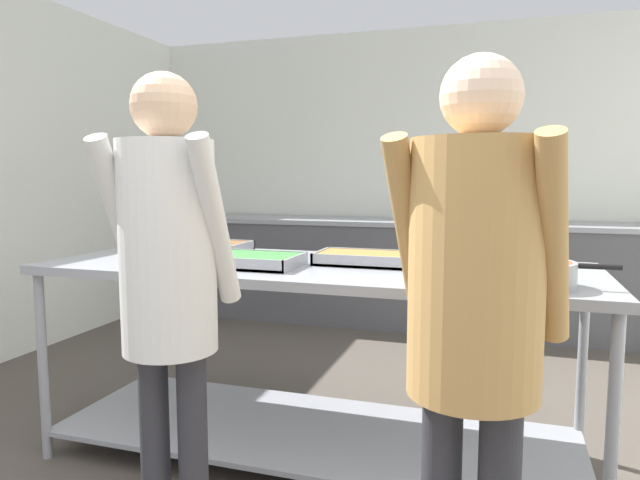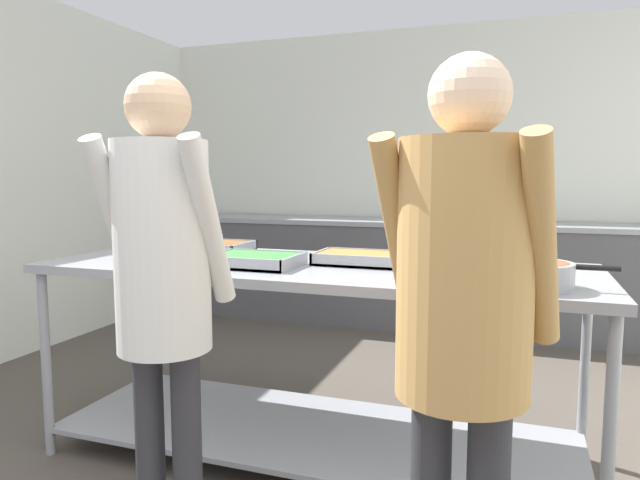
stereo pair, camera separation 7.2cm
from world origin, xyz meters
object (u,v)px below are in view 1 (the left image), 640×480
object	(u,v)px
serving_tray_greens	(206,247)
serving_tray_roast	(255,261)
water_bottle	(507,208)
plate_stack	(139,248)
broccoli_bowl	(435,270)
guest_serving_right	(169,265)
guest_serving_left	(475,296)
sauce_pan	(535,273)
serving_tray_vegetables	(365,259)

from	to	relation	value
serving_tray_greens	serving_tray_roast	size ratio (longest dim) A/B	1.11
water_bottle	plate_stack	bearing A→B (deg)	-127.16
serving_tray_roast	broccoli_bowl	size ratio (longest dim) A/B	1.88
serving_tray_roast	guest_serving_right	world-z (taller)	guest_serving_right
serving_tray_roast	guest_serving_left	world-z (taller)	guest_serving_left
broccoli_bowl	guest_serving_right	size ratio (longest dim) A/B	0.13
guest_serving_left	guest_serving_right	distance (m)	0.97
serving_tray_greens	guest_serving_right	distance (m)	1.15
plate_stack	sauce_pan	size ratio (longest dim) A/B	0.52
broccoli_bowl	serving_tray_roast	bearing A→B (deg)	173.39
sauce_pan	plate_stack	bearing A→B (deg)	168.46
serving_tray_greens	water_bottle	distance (m)	2.83
broccoli_bowl	guest_serving_left	world-z (taller)	guest_serving_left
guest_serving_left	guest_serving_right	bearing A→B (deg)	176.51
serving_tray_greens	broccoli_bowl	world-z (taller)	broccoli_bowl
serving_tray_greens	guest_serving_right	size ratio (longest dim) A/B	0.26
sauce_pan	guest_serving_right	size ratio (longest dim) A/B	0.26
serving_tray_roast	guest_serving_left	size ratio (longest dim) A/B	0.24
serving_tray_greens	water_bottle	size ratio (longest dim) A/B	1.62
plate_stack	serving_tray_roast	size ratio (longest dim) A/B	0.57
serving_tray_greens	broccoli_bowl	distance (m)	1.32
guest_serving_left	guest_serving_right	size ratio (longest dim) A/B	0.99
guest_serving_right	plate_stack	bearing A→B (deg)	129.76
broccoli_bowl	sauce_pan	size ratio (longest dim) A/B	0.48
broccoli_bowl	sauce_pan	bearing A→B (deg)	-4.21
plate_stack	serving_tray_roast	xyz separation A→B (m)	(0.80, -0.28, 0.01)
serving_tray_vegetables	guest_serving_left	size ratio (longest dim) A/B	0.27
serving_tray_roast	guest_serving_left	distance (m)	1.24
serving_tray_vegetables	guest_serving_left	distance (m)	1.11
sauce_pan	water_bottle	distance (m)	2.87
plate_stack	water_bottle	distance (m)	3.10
serving_tray_vegetables	broccoli_bowl	xyz separation A→B (m)	(0.35, -0.31, 0.01)
broccoli_bowl	sauce_pan	xyz separation A→B (m)	(0.36, -0.03, 0.01)
serving_tray_roast	guest_serving_left	bearing A→B (deg)	-37.86
guest_serving_left	water_bottle	bearing A→B (deg)	88.51
broccoli_bowl	water_bottle	size ratio (longest dim) A/B	0.77
broccoli_bowl	guest_serving_right	distance (m)	1.00
guest_serving_right	water_bottle	xyz separation A→B (m)	(1.06, 3.45, 0.03)
serving_tray_vegetables	broccoli_bowl	world-z (taller)	broccoli_bowl
serving_tray_greens	sauce_pan	xyz separation A→B (m)	(1.60, -0.48, 0.03)
broccoli_bowl	guest_serving_left	bearing A→B (deg)	-75.04
serving_tray_greens	serving_tray_roast	distance (m)	0.57
guest_serving_left	plate_stack	bearing A→B (deg)	149.72
guest_serving_right	water_bottle	distance (m)	3.61
serving_tray_roast	broccoli_bowl	xyz separation A→B (m)	(0.80, -0.09, 0.01)
serving_tray_vegetables	water_bottle	xyz separation A→B (m)	(0.62, 2.54, 0.11)
serving_tray_roast	water_bottle	size ratio (longest dim) A/B	1.45
serving_tray_roast	sauce_pan	world-z (taller)	sauce_pan
serving_tray_vegetables	serving_tray_greens	bearing A→B (deg)	170.75
plate_stack	sauce_pan	bearing A→B (deg)	-11.54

